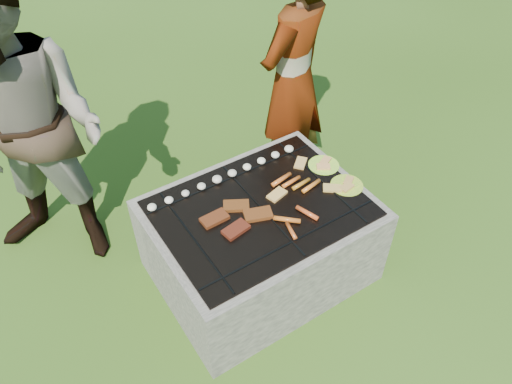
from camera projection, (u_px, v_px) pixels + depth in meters
lawn at (260, 270)px, 3.40m from camera, size 60.00×60.00×0.00m
fire_pit at (260, 243)px, 3.20m from camera, size 1.30×1.00×0.62m
mushrooms at (229, 175)px, 3.16m from camera, size 1.06×0.06×0.04m
pork_slabs at (237, 217)px, 2.90m from camera, size 0.40×0.29×0.02m
sausages at (295, 198)px, 3.02m from camera, size 0.43×0.47×0.03m
bread_on_grate at (302, 182)px, 3.12m from camera, size 0.45×0.42×0.02m
plate_far at (324, 165)px, 3.26m from camera, size 0.24×0.24×0.03m
plate_near at (347, 186)px, 3.12m from camera, size 0.23×0.23×0.03m
cook at (293, 81)px, 3.48m from camera, size 0.76×0.63×1.78m
bystander at (29, 135)px, 2.87m from camera, size 1.21×1.20×1.98m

